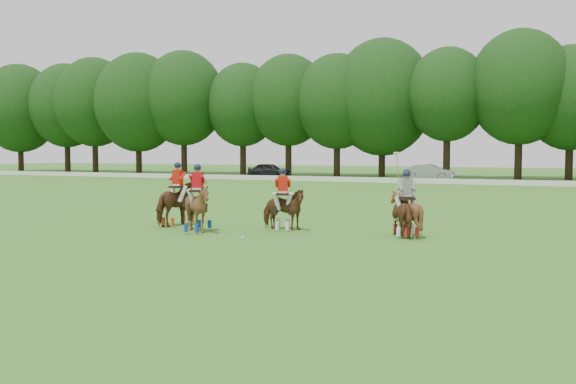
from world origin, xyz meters
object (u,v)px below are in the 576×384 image
at_px(polo_stripe_b, 406,213).
at_px(polo_red_b, 283,208).
at_px(polo_ball, 243,238).
at_px(polo_red_a, 178,203).
at_px(polo_red_c, 198,208).
at_px(polo_stripe_a, 406,213).
at_px(car_left, 270,170).
at_px(car_mid, 430,173).

bearing_deg(polo_stripe_b, polo_red_b, -177.95).
xyz_separation_m(polo_red_b, polo_ball, (-0.28, -2.58, -0.74)).
distance_m(polo_red_a, polo_red_c, 2.16).
xyz_separation_m(polo_stripe_a, polo_stripe_b, (-0.01, 0.07, 0.01)).
bearing_deg(polo_red_a, polo_red_c, -38.56).
bearing_deg(polo_red_c, polo_stripe_a, 14.23).
bearing_deg(car_left, car_mid, -94.69).
distance_m(car_mid, polo_red_b, 38.04).
bearing_deg(polo_red_c, polo_stripe_b, 14.79).
relative_size(car_left, polo_stripe_b, 1.60).
height_order(polo_red_c, polo_stripe_a, polo_red_c).
xyz_separation_m(car_mid, polo_red_c, (-0.44, -39.65, 0.10)).
distance_m(polo_red_c, polo_stripe_a, 7.15).
height_order(polo_stripe_a, polo_stripe_b, polo_stripe_b).
xyz_separation_m(car_mid, polo_ball, (1.79, -40.56, -0.72)).
xyz_separation_m(polo_red_c, polo_stripe_a, (6.93, 1.76, -0.08)).
distance_m(car_mid, polo_ball, 40.61).
bearing_deg(polo_red_a, polo_stripe_b, 3.19).
bearing_deg(polo_red_a, car_mid, 86.83).
height_order(polo_red_c, polo_stripe_b, polo_stripe_b).
xyz_separation_m(polo_red_c, polo_ball, (2.23, -0.91, -0.82)).
bearing_deg(car_mid, polo_stripe_b, -166.01).
bearing_deg(polo_ball, polo_stripe_b, 30.22).
xyz_separation_m(car_left, car_mid, (16.11, 0.00, 0.01)).
bearing_deg(polo_red_c, polo_red_a, 141.44).
bearing_deg(polo_ball, car_left, 113.82).
height_order(car_left, car_mid, car_mid).
xyz_separation_m(polo_red_a, polo_red_b, (4.19, 0.32, -0.09)).
height_order(polo_stripe_b, polo_ball, polo_stripe_b).
bearing_deg(polo_red_b, car_left, 115.58).
height_order(polo_red_a, polo_stripe_a, polo_red_a).
height_order(polo_red_a, polo_red_b, polo_red_a).
bearing_deg(car_mid, polo_stripe_a, -166.01).
xyz_separation_m(polo_red_a, polo_red_c, (1.69, -1.35, -0.02)).
height_order(car_mid, polo_stripe_b, polo_stripe_b).
relative_size(car_left, polo_red_b, 2.00).
relative_size(polo_stripe_a, polo_ball, 24.35).
bearing_deg(polo_stripe_a, polo_ball, -150.47).
xyz_separation_m(polo_red_b, polo_stripe_b, (4.42, 0.16, 0.01)).
bearing_deg(car_left, polo_ball, -160.88).
distance_m(car_left, polo_stripe_b, 44.06).
xyz_separation_m(polo_red_a, polo_ball, (3.92, -2.25, -0.83)).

